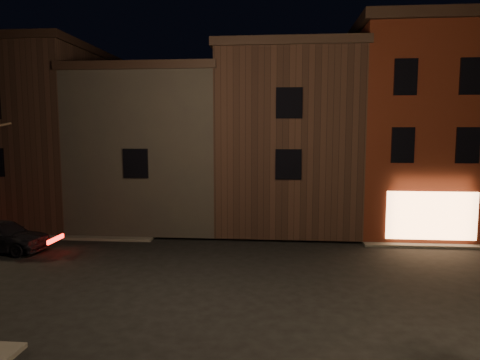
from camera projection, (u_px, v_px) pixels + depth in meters
name	position (u px, v px, depth m)	size (l,w,h in m)	color
ground	(248.00, 282.00, 14.88)	(120.00, 120.00, 0.00)	black
sidewalk_far_left	(30.00, 193.00, 36.43)	(30.00, 30.00, 0.12)	#2D2B28
corner_building	(409.00, 128.00, 22.96)	(6.50, 8.50, 10.50)	#4D190D
row_building_a	(287.00, 139.00, 24.61)	(7.30, 10.30, 9.40)	black
row_building_b	(163.00, 147.00, 25.30)	(7.80, 10.30, 8.40)	black
row_building_c	(46.00, 134.00, 25.85)	(7.30, 10.30, 9.90)	black
parked_car_a	(1.00, 235.00, 18.66)	(1.68, 4.18, 1.42)	black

